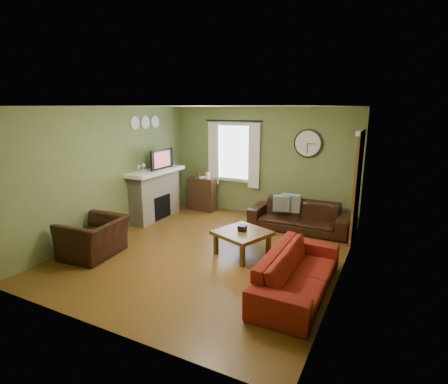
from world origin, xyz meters
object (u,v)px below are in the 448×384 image
at_px(armchair, 94,237).
at_px(coffee_table, 242,243).
at_px(bookshelf, 202,194).
at_px(sofa_red, 298,272).
at_px(sofa_brown, 299,216).

bearing_deg(armchair, coffee_table, 111.79).
bearing_deg(bookshelf, armchair, -94.63).
height_order(sofa_red, armchair, armchair).
relative_size(armchair, coffee_table, 1.25).
relative_size(sofa_brown, coffee_table, 2.54).
height_order(sofa_brown, sofa_red, sofa_brown).
xyz_separation_m(bookshelf, sofa_red, (3.30, -2.94, -0.12)).
distance_m(bookshelf, armchair, 3.33).
xyz_separation_m(sofa_brown, sofa_red, (0.68, -2.60, -0.00)).
xyz_separation_m(sofa_brown, coffee_table, (-0.55, -1.77, -0.09)).
bearing_deg(coffee_table, bookshelf, 134.42).
xyz_separation_m(armchair, coffee_table, (2.33, 1.21, -0.11)).
distance_m(bookshelf, coffee_table, 2.96).
xyz_separation_m(sofa_red, coffee_table, (-1.23, 0.83, -0.08)).
distance_m(bookshelf, sofa_red, 4.42).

